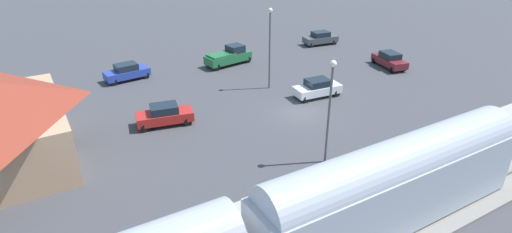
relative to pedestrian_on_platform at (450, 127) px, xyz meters
The scene contains 13 objects.
ground_plane 11.84m from the pedestrian_on_platform, 34.24° to the left, with size 200.00×200.00×0.00m, color #424247.
railway_track 7.97m from the pedestrian_on_platform, 122.80° to the left, with size 4.80×70.00×0.30m.
platform 6.72m from the pedestrian_on_platform, 92.31° to the left, with size 3.20×46.00×0.30m.
pedestrian_on_platform is the anchor object (origin of this frame).
pedestrian_waiting_far 13.21m from the pedestrian_on_platform, 93.56° to the left, with size 0.36×0.36×1.71m.
sedan_charcoal 26.87m from the pedestrian_on_platform, 17.55° to the right, with size 2.41×4.70×1.74m.
sedan_maroon 17.15m from the pedestrian_on_platform, 32.19° to the right, with size 4.77×2.92×1.74m.
pickup_green 25.16m from the pedestrian_on_platform, 13.93° to the left, with size 2.74×5.63×2.14m.
sedan_blue 30.82m from the pedestrian_on_platform, 34.43° to the left, with size 2.28×4.66×1.74m.
sedan_red 22.09m from the pedestrian_on_platform, 51.99° to the left, with size 2.67×4.77×1.74m.
sedan_white 12.33m from the pedestrian_on_platform, 14.45° to the left, with size 2.25×4.65×1.74m.
light_pole_near_platform 10.57m from the pedestrian_on_platform, 75.34° to the left, with size 0.44×0.44×7.39m.
light_pole_lot_center 17.47m from the pedestrian_on_platform, 19.99° to the left, with size 0.44×0.44×7.86m.
Camera 1 is at (-25.74, 19.44, 15.44)m, focal length 28.76 mm.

